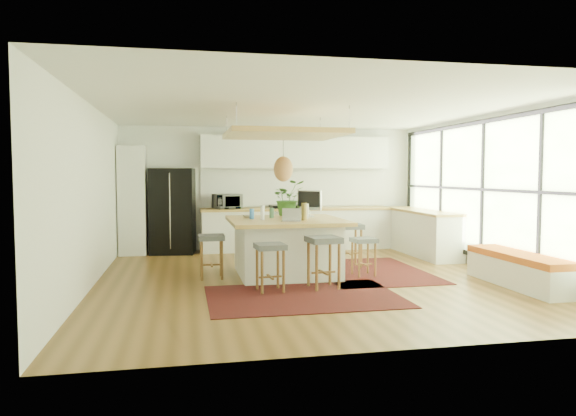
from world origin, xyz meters
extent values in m
plane|color=brown|center=(0.00, 0.00, 0.00)|extent=(7.00, 7.00, 0.00)
plane|color=white|center=(0.00, 0.00, 2.70)|extent=(7.00, 7.00, 0.00)
plane|color=white|center=(0.00, 3.50, 1.35)|extent=(6.50, 0.00, 6.50)
plane|color=white|center=(0.00, -3.50, 1.35)|extent=(6.50, 0.00, 6.50)
plane|color=white|center=(-3.25, 0.00, 1.35)|extent=(0.00, 7.00, 7.00)
plane|color=white|center=(3.25, 0.00, 1.35)|extent=(0.00, 7.00, 7.00)
cube|color=silver|center=(-2.95, 3.18, 1.12)|extent=(0.55, 0.60, 2.25)
cube|color=silver|center=(0.55, 3.18, 0.44)|extent=(4.20, 0.60, 0.88)
cube|color=#A5803A|center=(0.55, 3.18, 0.90)|extent=(4.24, 0.64, 0.05)
cube|color=white|center=(0.55, 3.48, 1.35)|extent=(4.20, 0.02, 0.80)
cube|color=silver|center=(0.55, 3.32, 2.15)|extent=(4.20, 0.34, 0.70)
cube|color=silver|center=(2.93, 2.00, 0.44)|extent=(0.60, 2.50, 0.88)
cube|color=#A5803A|center=(2.93, 2.00, 0.90)|extent=(0.64, 2.54, 0.05)
cube|color=black|center=(-0.33, -1.22, 0.01)|extent=(2.60, 1.80, 0.01)
cube|color=black|center=(1.21, 0.37, 0.01)|extent=(1.80, 2.60, 0.01)
imported|color=#A5A5AA|center=(-1.00, 3.17, 1.12)|extent=(0.63, 0.44, 0.38)
imported|color=#1E4C19|center=(-0.10, 1.01, 1.18)|extent=(0.70, 0.75, 0.49)
imported|color=silver|center=(-0.83, 0.79, 0.96)|extent=(0.23, 0.23, 0.05)
cylinder|color=#3678D8|center=(-0.81, 0.46, 1.03)|extent=(0.07, 0.07, 0.19)
cylinder|color=white|center=(-0.66, 0.21, 1.03)|extent=(0.07, 0.07, 0.19)
cylinder|color=olive|center=(-0.01, 0.06, 1.03)|extent=(0.07, 0.07, 0.19)
cylinder|color=silver|center=(0.09, 0.41, 1.03)|extent=(0.07, 0.07, 0.19)
cylinder|color=#457351|center=(-0.46, 0.61, 1.03)|extent=(0.07, 0.07, 0.19)
camera|label=1|loc=(-1.91, -8.02, 1.66)|focal=32.51mm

